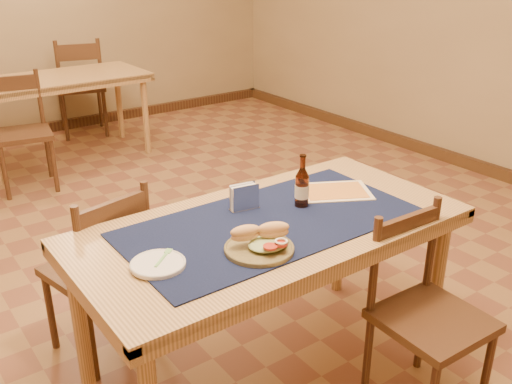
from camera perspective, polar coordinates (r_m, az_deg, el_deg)
room at (r=2.77m, az=-8.83°, el=15.24°), size 6.04×7.04×2.84m
main_table at (r=2.35m, az=1.44°, el=-4.88°), size 1.60×0.80×0.75m
placemat at (r=2.31m, az=1.46°, el=-3.01°), size 1.20×0.60×0.01m
baseboard at (r=3.24m, az=-7.37°, el=-9.07°), size 6.00×7.00×0.10m
back_table at (r=5.33m, az=-19.16°, el=10.00°), size 1.49×0.76×0.75m
chair_main_far at (r=2.68m, az=-15.20°, el=-7.40°), size 0.47×0.47×0.85m
chair_main_near at (r=2.42m, az=16.56°, el=-11.36°), size 0.40×0.40×0.85m
chair_back_near at (r=4.82m, az=-22.38°, el=5.75°), size 0.48×0.48×0.90m
chair_back_far at (r=6.04m, az=-17.15°, el=10.14°), size 0.55×0.55×0.98m
sandwich_plate at (r=2.08m, az=0.54°, el=-5.17°), size 0.26×0.26×0.10m
side_plate at (r=2.02m, az=-9.78°, el=-7.07°), size 0.19×0.19×0.02m
fork at (r=2.05m, az=-9.17°, el=-6.35°), size 0.11×0.09×0.00m
beer_bottle at (r=2.42m, az=4.62°, el=0.48°), size 0.06×0.06×0.23m
napkin_holder at (r=2.39m, az=-1.18°, el=-0.57°), size 0.13×0.07×0.11m
menu_card at (r=2.60m, az=7.92°, el=0.08°), size 0.38×0.35×0.01m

